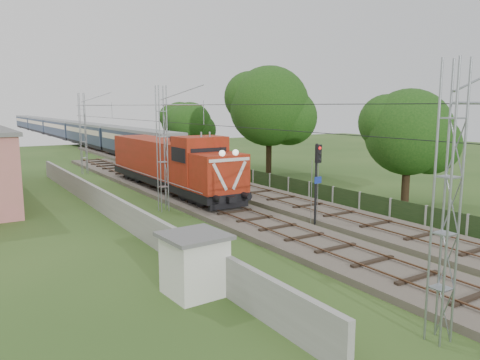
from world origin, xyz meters
TOP-DOWN VIEW (x-y plane):
  - ground at (0.00, 0.00)m, footprint 140.00×140.00m
  - track_main at (0.00, 7.00)m, footprint 4.20×70.00m
  - track_side at (5.00, 20.00)m, footprint 4.20×80.00m
  - catenary at (-2.95, 12.00)m, footprint 3.31×70.00m
  - boundary_wall at (-6.50, 12.00)m, footprint 0.25×40.00m
  - fence at (8.00, 3.00)m, footprint 0.12×32.00m
  - locomotive at (0.00, 17.59)m, footprint 3.18×18.15m
  - coach_rake at (5.00, 82.33)m, footprint 2.92×109.17m
  - signal_post at (2.89, 3.97)m, footprint 0.51×0.40m
  - relay_hut at (-7.40, -1.19)m, footprint 2.30×2.30m
  - tree_a at (11.82, 4.91)m, footprint 6.09×5.80m
  - tree_b at (12.51, 21.83)m, footprint 8.18×7.79m
  - tree_c at (10.84, 36.02)m, footprint 5.56×5.30m
  - tree_d at (14.14, 46.01)m, footprint 5.64×5.38m

SIDE VIEW (x-z plane):
  - ground at x=0.00m, z-range 0.00..0.00m
  - track_main at x=0.00m, z-range -0.04..0.41m
  - track_side at x=5.00m, z-range -0.04..0.41m
  - fence at x=8.00m, z-range 0.00..1.20m
  - boundary_wall at x=-6.50m, z-range 0.00..1.50m
  - relay_hut at x=-7.40m, z-range 0.01..2.25m
  - locomotive at x=0.00m, z-range 0.04..4.65m
  - coach_rake at x=5.00m, z-range 0.75..4.13m
  - signal_post at x=2.89m, z-range 0.87..5.53m
  - catenary at x=-2.95m, z-range 0.05..8.05m
  - tree_c at x=10.84m, z-range 0.89..8.10m
  - tree_d at x=14.14m, z-range 0.90..8.22m
  - tree_a at x=11.82m, z-range 0.98..8.87m
  - tree_b at x=12.51m, z-range 1.32..11.92m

